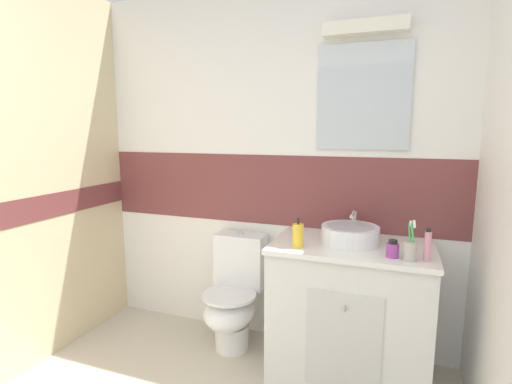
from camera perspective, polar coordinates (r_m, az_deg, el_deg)
The scene contains 8 objects.
wall_back_tiled at distance 2.77m, azimuth 2.51°, elevation 3.69°, with size 3.20×0.20×2.50m.
vanity_cabinet at distance 2.54m, azimuth 13.71°, elevation -16.65°, with size 0.94×0.60×0.85m.
sink_basin at distance 2.38m, azimuth 13.78°, elevation -6.07°, with size 0.34×0.39×0.17m.
toilet at distance 2.80m, azimuth -3.31°, elevation -15.19°, with size 0.37×0.50×0.80m.
toothbrush_cup at distance 2.17m, azimuth 21.91°, elevation -7.84°, with size 0.07×0.07×0.22m.
soap_dispenser at distance 2.26m, azimuth 6.26°, elevation -6.41°, with size 0.07×0.07×0.18m.
hair_gel_jar at distance 2.20m, azimuth 19.61°, elevation -8.02°, with size 0.07×0.07×0.10m.
toothpaste_tube_upright at distance 2.18m, azimuth 24.11°, elevation -7.29°, with size 0.03×0.03×0.18m.
Camera 1 is at (0.85, -0.17, 1.52)m, focal length 26.95 mm.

